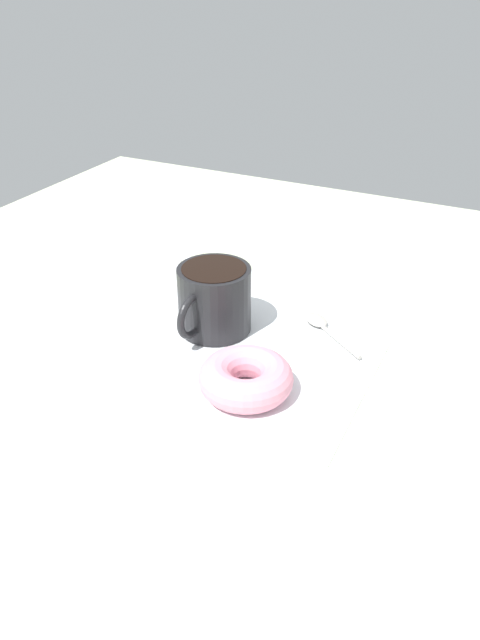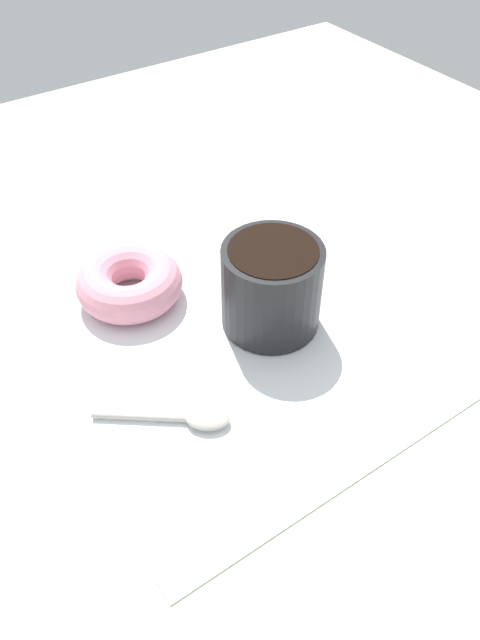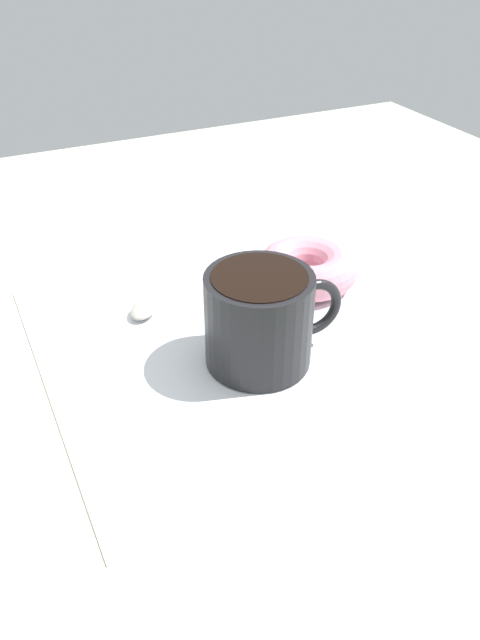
% 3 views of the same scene
% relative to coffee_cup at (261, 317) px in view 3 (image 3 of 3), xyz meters
% --- Properties ---
extents(ground_plane, '(1.20, 1.20, 0.02)m').
position_rel_coffee_cup_xyz_m(ground_plane, '(-0.03, 0.01, -0.06)').
color(ground_plane, beige).
extents(napkin, '(0.35, 0.35, 0.00)m').
position_rel_coffee_cup_xyz_m(napkin, '(-0.04, -0.00, -0.05)').
color(napkin, white).
rests_on(napkin, ground_plane).
extents(coffee_cup, '(0.09, 0.12, 0.08)m').
position_rel_coffee_cup_xyz_m(coffee_cup, '(0.00, 0.00, 0.00)').
color(coffee_cup, black).
rests_on(coffee_cup, napkin).
extents(donut, '(0.10, 0.10, 0.04)m').
position_rel_coffee_cup_xyz_m(donut, '(-0.09, 0.10, -0.03)').
color(donut, pink).
rests_on(donut, napkin).
extents(spoon, '(0.10, 0.08, 0.01)m').
position_rel_coffee_cup_xyz_m(spoon, '(-0.12, -0.06, -0.04)').
color(spoon, '#B7B2A8').
rests_on(spoon, napkin).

